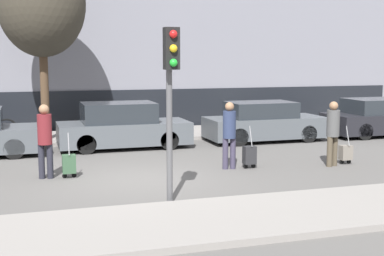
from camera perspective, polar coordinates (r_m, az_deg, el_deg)
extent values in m
plane|color=#565451|center=(12.95, -5.75, -5.51)|extent=(80.00, 80.00, 0.00)
cube|color=gray|center=(9.42, -1.05, -10.12)|extent=(28.00, 2.50, 0.12)
cube|color=gray|center=(19.74, -9.87, -0.88)|extent=(28.00, 3.00, 0.12)
cube|color=slate|center=(23.08, -11.31, 11.71)|extent=(28.00, 2.63, 9.29)
cube|color=black|center=(21.79, -10.67, 1.85)|extent=(27.44, 0.06, 1.60)
cylinder|color=black|center=(16.24, -18.44, -2.12)|extent=(0.60, 0.18, 0.60)
cylinder|color=black|center=(17.86, -18.36, -1.26)|extent=(0.60, 0.18, 0.60)
cube|color=#4C5156|center=(17.43, -7.26, -0.51)|extent=(4.18, 1.77, 0.70)
cube|color=#23282D|center=(17.32, -7.85, 1.65)|extent=(2.30, 1.56, 0.63)
cylinder|color=black|center=(16.96, -2.46, -1.33)|extent=(0.60, 0.18, 0.60)
cylinder|color=black|center=(18.49, -3.73, -0.60)|extent=(0.60, 0.18, 0.60)
cylinder|color=black|center=(16.50, -11.20, -1.72)|extent=(0.60, 0.18, 0.60)
cylinder|color=black|center=(18.06, -11.76, -0.94)|extent=(0.60, 0.18, 0.60)
cube|color=#4C5156|center=(18.89, 7.76, 0.11)|extent=(4.13, 1.72, 0.70)
cube|color=#23282D|center=(18.75, 7.34, 1.96)|extent=(2.27, 1.52, 0.54)
cylinder|color=black|center=(18.82, 12.28, -0.62)|extent=(0.60, 0.18, 0.60)
cylinder|color=black|center=(20.16, 10.12, -0.02)|extent=(0.60, 0.18, 0.60)
cylinder|color=black|center=(17.70, 5.06, -0.98)|extent=(0.60, 0.18, 0.60)
cylinder|color=black|center=(19.12, 3.30, -0.33)|extent=(0.60, 0.18, 0.60)
cube|color=black|center=(21.31, 19.57, 0.58)|extent=(4.28, 1.85, 0.70)
cube|color=#23282D|center=(21.15, 19.28, 2.24)|extent=(2.35, 1.62, 0.54)
cylinder|color=black|center=(19.89, 17.93, -0.38)|extent=(0.60, 0.18, 0.60)
cylinder|color=black|center=(21.26, 15.35, 0.21)|extent=(0.60, 0.18, 0.60)
cylinder|color=#23232D|center=(13.40, -14.91, -3.46)|extent=(0.15, 0.15, 0.84)
cylinder|color=#23232D|center=(13.43, -15.76, -3.46)|extent=(0.15, 0.15, 0.84)
cylinder|color=maroon|center=(13.29, -15.45, -0.14)|extent=(0.34, 0.34, 0.73)
sphere|color=#936B4C|center=(13.24, -15.52, 1.94)|extent=(0.24, 0.24, 0.24)
cube|color=#335138|center=(13.35, -12.98, -3.75)|extent=(0.32, 0.24, 0.45)
cylinder|color=black|center=(13.40, -13.43, -4.97)|extent=(0.12, 0.03, 0.12)
cylinder|color=black|center=(13.42, -12.47, -4.93)|extent=(0.12, 0.03, 0.12)
cylinder|color=gray|center=(13.19, -13.02, -1.68)|extent=(0.02, 0.19, 0.53)
cylinder|color=#383347|center=(14.09, 4.38, -2.72)|extent=(0.15, 0.15, 0.82)
cylinder|color=#383347|center=(14.05, 3.58, -2.75)|extent=(0.15, 0.15, 0.82)
cylinder|color=#283351|center=(13.95, 4.01, 0.37)|extent=(0.34, 0.34, 0.71)
sphere|color=#936B4C|center=(13.90, 4.03, 2.30)|extent=(0.23, 0.23, 0.23)
cube|color=#262628|center=(14.20, 6.15, -2.88)|extent=(0.32, 0.24, 0.47)
cylinder|color=black|center=(14.22, 5.72, -4.09)|extent=(0.12, 0.03, 0.12)
cylinder|color=black|center=(14.30, 6.55, -4.02)|extent=(0.12, 0.03, 0.12)
cylinder|color=gray|center=(14.05, 6.30, -0.88)|extent=(0.02, 0.19, 0.53)
cylinder|color=#4C4233|center=(14.94, 14.98, -2.38)|extent=(0.15, 0.15, 0.82)
cylinder|color=#4C4233|center=(14.79, 14.47, -2.46)|extent=(0.15, 0.15, 0.82)
cylinder|color=#4C4C4C|center=(14.76, 14.82, 0.50)|extent=(0.34, 0.34, 0.71)
sphere|color=#936B4C|center=(14.71, 14.88, 2.31)|extent=(0.23, 0.23, 0.23)
cube|color=slate|center=(15.30, 16.07, -2.53)|extent=(0.32, 0.24, 0.40)
cylinder|color=black|center=(15.28, 15.68, -3.51)|extent=(0.12, 0.03, 0.12)
cylinder|color=black|center=(15.40, 16.38, -3.45)|extent=(0.12, 0.03, 0.12)
cylinder|color=gray|center=(15.16, 16.29, -0.81)|extent=(0.02, 0.19, 0.53)
cylinder|color=#515154|center=(10.53, -2.44, 1.13)|extent=(0.12, 0.12, 3.49)
cube|color=black|center=(10.30, -2.22, 8.47)|extent=(0.28, 0.24, 0.80)
sphere|color=red|center=(10.16, -2.00, 9.99)|extent=(0.15, 0.15, 0.15)
sphere|color=gold|center=(10.15, -1.99, 8.49)|extent=(0.15, 0.15, 0.15)
sphere|color=green|center=(10.15, -1.98, 6.98)|extent=(0.15, 0.15, 0.15)
torus|color=black|center=(19.34, -19.15, -0.11)|extent=(0.72, 0.06, 0.72)
cylinder|color=#4C3826|center=(18.91, -15.44, 3.72)|extent=(0.28, 0.28, 3.24)
ellipsoid|color=#383328|center=(18.96, -15.76, 12.68)|extent=(2.92, 2.92, 3.57)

